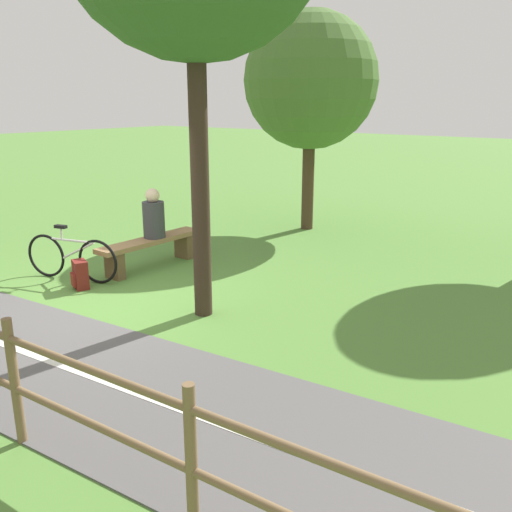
{
  "coord_description": "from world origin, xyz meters",
  "views": [
    {
      "loc": [
        4.44,
        6.02,
        2.77
      ],
      "look_at": [
        -1.03,
        1.96,
        0.81
      ],
      "focal_mm": 37.99,
      "sensor_mm": 36.0,
      "label": 1
    }
  ],
  "objects_px": {
    "person_seated": "(154,216)",
    "bicycle": "(71,257)",
    "bench": "(151,247)",
    "tree_far_right": "(311,81)",
    "backpack": "(80,275)"
  },
  "relations": [
    {
      "from": "backpack",
      "to": "tree_far_right",
      "type": "relative_size",
      "value": 0.1
    },
    {
      "from": "bench",
      "to": "tree_far_right",
      "type": "bearing_deg",
      "value": 173.39
    },
    {
      "from": "person_seated",
      "to": "tree_far_right",
      "type": "height_order",
      "value": "tree_far_right"
    },
    {
      "from": "tree_far_right",
      "to": "bench",
      "type": "bearing_deg",
      "value": -8.29
    },
    {
      "from": "bicycle",
      "to": "tree_far_right",
      "type": "xyz_separation_m",
      "value": [
        -5.34,
        1.11,
        2.77
      ]
    },
    {
      "from": "backpack",
      "to": "bicycle",
      "type": "bearing_deg",
      "value": -111.59
    },
    {
      "from": "bench",
      "to": "tree_far_right",
      "type": "relative_size",
      "value": 0.45
    },
    {
      "from": "bench",
      "to": "person_seated",
      "type": "height_order",
      "value": "person_seated"
    },
    {
      "from": "backpack",
      "to": "tree_far_right",
      "type": "distance_m",
      "value": 6.28
    },
    {
      "from": "person_seated",
      "to": "bicycle",
      "type": "distance_m",
      "value": 1.5
    },
    {
      "from": "bench",
      "to": "person_seated",
      "type": "bearing_deg",
      "value": -180.0
    },
    {
      "from": "backpack",
      "to": "tree_far_right",
      "type": "xyz_separation_m",
      "value": [
        -5.51,
        0.67,
        2.93
      ]
    },
    {
      "from": "person_seated",
      "to": "tree_far_right",
      "type": "distance_m",
      "value": 4.66
    },
    {
      "from": "person_seated",
      "to": "bench",
      "type": "bearing_deg",
      "value": 0.0
    },
    {
      "from": "person_seated",
      "to": "backpack",
      "type": "relative_size",
      "value": 1.92
    }
  ]
}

